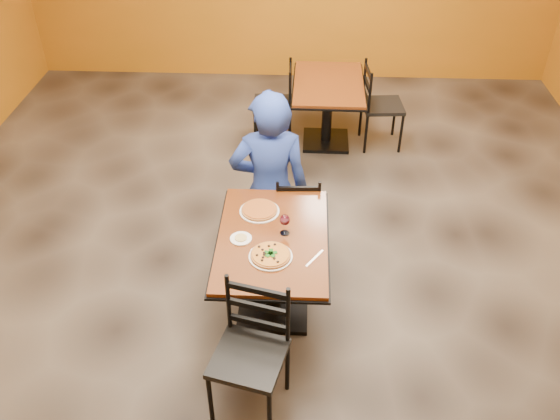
{
  "coord_description": "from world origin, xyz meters",
  "views": [
    {
      "loc": [
        0.21,
        -3.8,
        3.5
      ],
      "look_at": [
        0.05,
        -0.3,
        0.85
      ],
      "focal_mm": 37.69,
      "sensor_mm": 36.0,
      "label": 1
    }
  ],
  "objects_px": {
    "table_main": "(273,257)",
    "plate_far": "(259,211)",
    "chair_second_right": "(383,106)",
    "table_second": "(328,99)",
    "pizza_main": "(271,255)",
    "chair_main_far": "(297,211)",
    "wine_glass": "(285,224)",
    "diner": "(269,169)",
    "plate_main": "(271,257)",
    "chair_main_near": "(249,359)",
    "pizza_far": "(259,210)",
    "chair_second_left": "(273,104)",
    "side_plate": "(241,239)"
  },
  "relations": [
    {
      "from": "table_second",
      "to": "chair_second_left",
      "type": "bearing_deg",
      "value": 180.0
    },
    {
      "from": "chair_main_far",
      "to": "plate_far",
      "type": "distance_m",
      "value": 0.64
    },
    {
      "from": "chair_second_right",
      "to": "plate_far",
      "type": "relative_size",
      "value": 3.1
    },
    {
      "from": "table_second",
      "to": "chair_main_far",
      "type": "relative_size",
      "value": 1.4
    },
    {
      "from": "chair_main_far",
      "to": "plate_main",
      "type": "bearing_deg",
      "value": 77.2
    },
    {
      "from": "chair_main_near",
      "to": "side_plate",
      "type": "height_order",
      "value": "chair_main_near"
    },
    {
      "from": "chair_main_near",
      "to": "pizza_main",
      "type": "xyz_separation_m",
      "value": [
        0.1,
        0.68,
        0.28
      ]
    },
    {
      "from": "pizza_main",
      "to": "wine_glass",
      "type": "xyz_separation_m",
      "value": [
        0.09,
        0.27,
        0.07
      ]
    },
    {
      "from": "chair_second_right",
      "to": "diner",
      "type": "xyz_separation_m",
      "value": [
        -1.16,
        -1.72,
        0.25
      ]
    },
    {
      "from": "table_main",
      "to": "chair_second_left",
      "type": "relative_size",
      "value": 1.3
    },
    {
      "from": "diner",
      "to": "plate_far",
      "type": "distance_m",
      "value": 0.64
    },
    {
      "from": "side_plate",
      "to": "diner",
      "type": "bearing_deg",
      "value": 81.28
    },
    {
      "from": "table_second",
      "to": "wine_glass",
      "type": "bearing_deg",
      "value": -98.19
    },
    {
      "from": "diner",
      "to": "chair_main_far",
      "type": "bearing_deg",
      "value": 138.37
    },
    {
      "from": "pizza_main",
      "to": "table_second",
      "type": "bearing_deg",
      "value": 80.85
    },
    {
      "from": "chair_main_far",
      "to": "diner",
      "type": "xyz_separation_m",
      "value": [
        -0.25,
        0.17,
        0.32
      ]
    },
    {
      "from": "table_main",
      "to": "pizza_far",
      "type": "bearing_deg",
      "value": 111.45
    },
    {
      "from": "table_main",
      "to": "table_second",
      "type": "relative_size",
      "value": 1.05
    },
    {
      "from": "chair_second_right",
      "to": "plate_main",
      "type": "distance_m",
      "value": 3.08
    },
    {
      "from": "plate_far",
      "to": "side_plate",
      "type": "xyz_separation_m",
      "value": [
        -0.11,
        -0.34,
        0.0
      ]
    },
    {
      "from": "table_second",
      "to": "wine_glass",
      "type": "xyz_separation_m",
      "value": [
        -0.38,
        -2.61,
        0.29
      ]
    },
    {
      "from": "chair_second_right",
      "to": "plate_far",
      "type": "xyz_separation_m",
      "value": [
        -1.19,
        -2.36,
        0.27
      ]
    },
    {
      "from": "chair_main_far",
      "to": "chair_second_right",
      "type": "bearing_deg",
      "value": -118.72
    },
    {
      "from": "wine_glass",
      "to": "table_main",
      "type": "bearing_deg",
      "value": -149.92
    },
    {
      "from": "table_main",
      "to": "diner",
      "type": "bearing_deg",
      "value": 94.89
    },
    {
      "from": "plate_main",
      "to": "side_plate",
      "type": "distance_m",
      "value": 0.29
    },
    {
      "from": "table_main",
      "to": "plate_far",
      "type": "xyz_separation_m",
      "value": [
        -0.12,
        0.3,
        0.2
      ]
    },
    {
      "from": "chair_second_left",
      "to": "chair_second_right",
      "type": "relative_size",
      "value": 0.98
    },
    {
      "from": "pizza_main",
      "to": "side_plate",
      "type": "distance_m",
      "value": 0.29
    },
    {
      "from": "table_main",
      "to": "diner",
      "type": "distance_m",
      "value": 0.96
    },
    {
      "from": "chair_second_left",
      "to": "chair_second_right",
      "type": "bearing_deg",
      "value": 88.85
    },
    {
      "from": "table_second",
      "to": "chair_main_near",
      "type": "height_order",
      "value": "chair_main_near"
    },
    {
      "from": "side_plate",
      "to": "table_main",
      "type": "bearing_deg",
      "value": 8.27
    },
    {
      "from": "table_main",
      "to": "table_second",
      "type": "xyz_separation_m",
      "value": [
        0.46,
        2.66,
        -0.0
      ]
    },
    {
      "from": "plate_far",
      "to": "table_main",
      "type": "bearing_deg",
      "value": -68.55
    },
    {
      "from": "table_main",
      "to": "plate_main",
      "type": "distance_m",
      "value": 0.3
    },
    {
      "from": "chair_second_right",
      "to": "table_second",
      "type": "bearing_deg",
      "value": 85.26
    },
    {
      "from": "pizza_main",
      "to": "side_plate",
      "type": "bearing_deg",
      "value": 140.92
    },
    {
      "from": "chair_second_left",
      "to": "pizza_far",
      "type": "height_order",
      "value": "chair_second_left"
    },
    {
      "from": "plate_far",
      "to": "chair_second_right",
      "type": "bearing_deg",
      "value": 63.13
    },
    {
      "from": "chair_main_near",
      "to": "pizza_far",
      "type": "xyz_separation_m",
      "value": [
        -0.02,
        1.2,
        0.28
      ]
    },
    {
      "from": "chair_main_near",
      "to": "chair_main_far",
      "type": "xyz_separation_m",
      "value": [
        0.27,
        1.67,
        -0.07
      ]
    },
    {
      "from": "diner",
      "to": "plate_main",
      "type": "height_order",
      "value": "diner"
    },
    {
      "from": "table_main",
      "to": "chair_main_far",
      "type": "xyz_separation_m",
      "value": [
        0.17,
        0.77,
        -0.14
      ]
    },
    {
      "from": "chair_second_left",
      "to": "side_plate",
      "type": "bearing_deg",
      "value": -2.81
    },
    {
      "from": "table_second",
      "to": "pizza_main",
      "type": "height_order",
      "value": "pizza_main"
    },
    {
      "from": "table_second",
      "to": "chair_second_right",
      "type": "relative_size",
      "value": 1.22
    },
    {
      "from": "chair_main_far",
      "to": "plate_main",
      "type": "xyz_separation_m",
      "value": [
        -0.17,
        -0.99,
        0.34
      ]
    },
    {
      "from": "chair_second_left",
      "to": "pizza_far",
      "type": "xyz_separation_m",
      "value": [
        0.03,
        -2.36,
        0.3
      ]
    },
    {
      "from": "diner",
      "to": "plate_far",
      "type": "bearing_deg",
      "value": 79.62
    }
  ]
}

